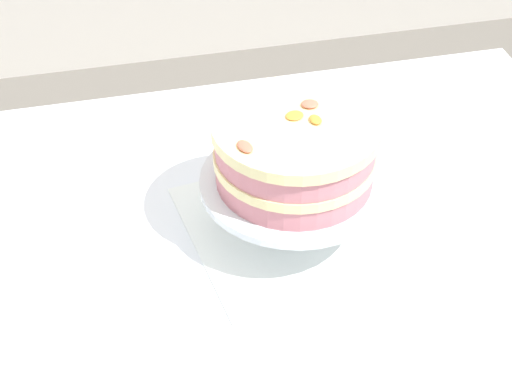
% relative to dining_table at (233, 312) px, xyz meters
% --- Properties ---
extents(dining_table, '(1.40, 1.00, 0.74)m').
position_rel_dining_table_xyz_m(dining_table, '(0.00, 0.00, 0.00)').
color(dining_table, white).
rests_on(dining_table, ground).
extents(linen_napkin, '(0.36, 0.36, 0.00)m').
position_rel_dining_table_xyz_m(linen_napkin, '(0.12, 0.08, 0.09)').
color(linen_napkin, white).
rests_on(linen_napkin, dining_table).
extents(cake_stand, '(0.29, 0.29, 0.10)m').
position_rel_dining_table_xyz_m(cake_stand, '(0.12, 0.08, 0.17)').
color(cake_stand, silver).
rests_on(cake_stand, linen_napkin).
extents(layer_cake, '(0.25, 0.25, 0.11)m').
position_rel_dining_table_xyz_m(layer_cake, '(0.12, 0.08, 0.24)').
color(layer_cake, '#CC7A84').
rests_on(layer_cake, cake_stand).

